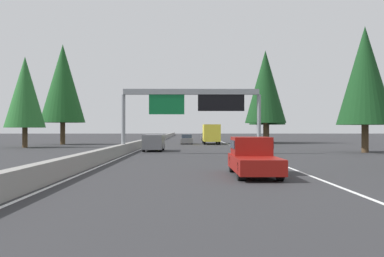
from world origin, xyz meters
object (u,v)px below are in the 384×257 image
conifer_right_mid (267,93)px  minivan_near_right (154,142)px  conifer_right_near (365,76)px  conifer_right_far (265,87)px  pickup_mid_left (253,157)px  box_truck_far_left (211,133)px  conifer_left_near (25,92)px  sign_gantry_overhead (193,102)px  sedan_distant_b (187,140)px  sedan_distant_a (206,137)px  conifer_left_mid (63,83)px

conifer_right_mid → minivan_near_right: bearing=149.4°
conifer_right_near → conifer_right_far: bearing=10.7°
pickup_mid_left → box_truck_far_left: (44.13, -0.20, 0.70)m
conifer_left_near → conifer_right_far: bearing=-65.3°
conifer_right_far → minivan_near_right: bearing=146.2°
sign_gantry_overhead → sedan_distant_b: size_ratio=2.88×
minivan_near_right → box_truck_far_left: 22.11m
conifer_right_mid → sign_gantry_overhead: bearing=159.1°
sedan_distant_b → conifer_right_near: 30.38m
conifer_right_mid → conifer_left_near: size_ratio=1.24×
pickup_mid_left → box_truck_far_left: box_truck_far_left is taller
conifer_left_near → box_truck_far_left: bearing=-62.2°
minivan_near_right → sedan_distant_b: minivan_near_right is taller
sign_gantry_overhead → conifer_right_mid: conifer_right_mid is taller
pickup_mid_left → conifer_left_near: (31.78, 23.25, 5.87)m
sign_gantry_overhead → pickup_mid_left: bearing=-171.3°
conifer_right_far → conifer_right_near: bearing=-169.3°
minivan_near_right → conifer_right_mid: conifer_right_mid is taller
sedan_distant_a → conifer_right_near: conifer_right_near is taller
sign_gantry_overhead → minivan_near_right: (5.20, 3.99, -3.74)m
sedan_distant_b → sign_gantry_overhead: bearing=-178.4°
sedan_distant_a → conifer_left_mid: conifer_left_mid is taller
box_truck_far_left → conifer_right_near: size_ratio=0.70×
sign_gantry_overhead → conifer_right_far: size_ratio=0.86×
sedan_distant_b → conifer_right_far: conifer_right_far is taller
minivan_near_right → conifer_left_near: size_ratio=0.45×
box_truck_far_left → conifer_right_near: conifer_right_near is taller
box_truck_far_left → conifer_right_mid: conifer_right_mid is taller
sedan_distant_a → conifer_right_near: bearing=-164.0°
box_truck_far_left → pickup_mid_left: bearing=179.7°
sedan_distant_b → sedan_distant_a: bearing=-9.2°
sedan_distant_a → box_truck_far_left: 23.42m
sedan_distant_a → conifer_left_near: 43.23m
conifer_right_near → conifer_left_near: bearing=72.8°
minivan_near_right → box_truck_far_left: size_ratio=0.59×
sedan_distant_b → conifer_right_mid: 17.30m
sedan_distant_b → conifer_right_near: (-24.03, -17.33, 6.75)m
sign_gantry_overhead → conifer_right_near: bearing=-82.0°
conifer_left_mid → conifer_right_mid: bearing=-73.7°
box_truck_far_left → conifer_right_far: size_ratio=0.58×
conifer_left_near → sedan_distant_a: bearing=-33.4°
pickup_mid_left → sedan_distant_b: size_ratio=1.27×
box_truck_far_left → conifer_right_near: (-23.85, -13.65, 5.82)m
conifer_right_mid → conifer_left_near: 38.91m
minivan_near_right → box_truck_far_left: bearing=-18.3°
sign_gantry_overhead → conifer_right_far: conifer_right_far is taller
pickup_mid_left → sedan_distant_b: (44.30, 3.47, -0.23)m
conifer_right_far → sedan_distant_b: bearing=100.3°
sedan_distant_b → conifer_right_near: conifer_right_near is taller
conifer_right_near → sedan_distant_a: bearing=16.0°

